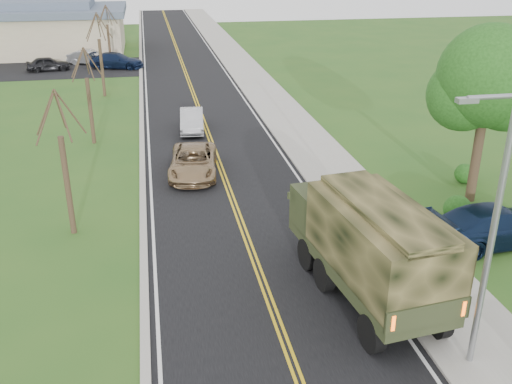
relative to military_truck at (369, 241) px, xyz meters
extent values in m
plane|color=#29551C|center=(-3.23, -3.23, -2.15)|extent=(160.00, 160.00, 0.00)
cube|color=black|center=(-3.23, 36.77, -2.15)|extent=(8.00, 120.00, 0.01)
cube|color=#9E998E|center=(0.92, 36.77, -2.09)|extent=(0.30, 120.00, 0.12)
cube|color=#9E998E|center=(2.67, 36.77, -2.10)|extent=(3.20, 120.00, 0.10)
cube|color=#9E998E|center=(-7.38, 36.77, -2.10)|extent=(0.30, 120.00, 0.10)
cylinder|color=gray|center=(1.77, -3.73, 1.85)|extent=(0.18, 0.18, 8.00)
cylinder|color=gray|center=(1.17, -3.73, 5.65)|extent=(1.40, 0.12, 0.12)
cube|color=gray|center=(0.47, -3.73, 5.60)|extent=(0.50, 0.22, 0.12)
cylinder|color=#38281C|center=(7.77, 6.77, 0.37)|extent=(0.44, 0.44, 5.04)
sphere|color=#1B4313|center=(7.77, 6.77, 3.70)|extent=(4.50, 4.50, 4.50)
sphere|color=#1B4313|center=(6.97, 7.27, 2.80)|extent=(3.24, 3.24, 3.24)
sphere|color=#1B4313|center=(8.47, 6.37, 3.07)|extent=(3.42, 3.42, 3.42)
cylinder|color=#38281C|center=(-10.23, 6.77, -0.05)|extent=(0.24, 0.24, 4.20)
cylinder|color=#38281C|center=(-9.75, 6.90, 2.98)|extent=(1.01, 0.33, 1.90)
cylinder|color=#38281C|center=(-10.20, 7.39, 2.90)|extent=(0.13, 1.29, 1.74)
cylinder|color=#38281C|center=(-10.69, 6.95, 2.98)|extent=(0.98, 0.43, 1.90)
cylinder|color=#38281C|center=(-10.62, 6.29, 2.90)|extent=(0.79, 1.05, 1.77)
cylinder|color=#38281C|center=(-9.96, 6.36, 2.98)|extent=(0.58, 0.90, 1.90)
cylinder|color=#38281C|center=(-10.23, 18.77, -0.17)|extent=(0.24, 0.24, 3.96)
cylinder|color=#38281C|center=(-9.78, 18.89, 2.68)|extent=(0.96, 0.32, 1.79)
cylinder|color=#38281C|center=(-10.20, 19.35, 2.61)|extent=(0.12, 1.22, 1.65)
cylinder|color=#38281C|center=(-10.66, 18.94, 2.68)|extent=(0.93, 0.41, 1.79)
cylinder|color=#38281C|center=(-10.59, 18.32, 2.61)|extent=(0.75, 0.99, 1.67)
cylinder|color=#38281C|center=(-9.97, 18.38, 2.68)|extent=(0.55, 0.85, 1.80)
cylinder|color=#38281C|center=(-10.23, 30.77, 0.07)|extent=(0.24, 0.24, 4.44)
cylinder|color=#38281C|center=(-9.72, 30.91, 3.27)|extent=(1.07, 0.35, 2.00)
cylinder|color=#38281C|center=(-10.19, 31.42, 3.19)|extent=(0.13, 1.36, 1.84)
cylinder|color=#38281C|center=(-10.71, 30.96, 3.27)|extent=(1.03, 0.46, 2.00)
cylinder|color=#38281C|center=(-10.64, 30.26, 3.19)|extent=(0.83, 1.10, 1.87)
cylinder|color=#38281C|center=(-9.94, 30.33, 3.27)|extent=(0.61, 0.95, 2.01)
cylinder|color=#38281C|center=(-10.23, 42.77, -0.11)|extent=(0.24, 0.24, 4.08)
cylinder|color=#38281C|center=(-9.77, 42.90, 2.83)|extent=(0.99, 0.33, 1.84)
cylinder|color=#38281C|center=(-10.20, 43.37, 2.76)|extent=(0.13, 1.25, 1.69)
cylinder|color=#38281C|center=(-10.68, 42.94, 2.83)|extent=(0.95, 0.42, 1.85)
cylinder|color=#38281C|center=(-10.61, 42.31, 2.76)|extent=(0.77, 1.02, 1.72)
cylinder|color=#38281C|center=(-9.97, 42.37, 2.83)|extent=(0.57, 0.88, 1.85)
cube|color=tan|center=(-19.23, 52.77, -0.05)|extent=(20.00, 12.00, 4.20)
cube|color=#475466|center=(-19.23, 52.77, 2.35)|extent=(21.00, 13.00, 0.70)
cube|color=#475466|center=(-19.23, 52.77, 3.05)|extent=(14.00, 8.00, 0.90)
cube|color=black|center=(-13.23, 42.77, -2.14)|extent=(18.00, 10.00, 0.02)
cylinder|color=black|center=(-0.81, -2.65, -1.56)|extent=(0.51, 1.21, 1.17)
cylinder|color=black|center=(1.41, -2.38, -1.56)|extent=(0.51, 1.21, 1.17)
cylinder|color=black|center=(-1.21, 0.73, -1.56)|extent=(0.51, 1.21, 1.17)
cylinder|color=black|center=(1.01, 1.00, -1.56)|extent=(0.51, 1.21, 1.17)
cylinder|color=black|center=(-1.39, 2.21, -1.56)|extent=(0.51, 1.21, 1.17)
cylinder|color=black|center=(0.83, 2.48, -1.56)|extent=(0.51, 1.21, 1.17)
cube|color=#2E351D|center=(-0.03, 0.23, -1.03)|extent=(3.43, 7.71, 0.37)
cube|color=#2E351D|center=(-0.35, 2.93, -0.13)|extent=(2.78, 2.32, 1.49)
cube|color=black|center=(-0.47, 3.88, 0.09)|extent=(2.34, 0.37, 0.75)
cube|color=#2E351D|center=(0.08, -0.67, -0.77)|extent=(3.32, 5.92, 0.16)
cube|color=black|center=(0.08, -0.67, 0.35)|extent=(3.32, 5.92, 2.13)
cube|color=black|center=(0.08, -0.67, 1.47)|extent=(2.37, 5.81, 0.27)
cube|color=#2E351D|center=(0.42, -3.47, -0.50)|extent=(2.66, 0.45, 0.69)
cube|color=#FF590C|center=(-0.68, -3.67, -0.50)|extent=(0.11, 0.06, 0.48)
cube|color=#FF590C|center=(1.54, -3.40, -0.50)|extent=(0.11, 0.06, 0.48)
imported|color=#977955|center=(-4.73, 12.47, -1.44)|extent=(3.00, 5.40, 1.43)
imported|color=#B7B8BC|center=(-4.16, 20.20, -1.47)|extent=(1.75, 4.25, 1.37)
imported|color=#0E1B34|center=(6.47, 2.70, -1.34)|extent=(5.77, 2.87, 1.61)
imported|color=black|center=(-16.04, 41.98, -1.47)|extent=(4.18, 2.23, 1.35)
imported|color=#B2B3B7|center=(-12.40, 44.68, -1.44)|extent=(4.59, 2.90, 1.43)
imported|color=#0E1934|center=(-9.66, 42.07, -1.40)|extent=(5.56, 3.44, 1.50)
camera|label=1|loc=(-6.68, -15.45, 8.86)|focal=40.00mm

